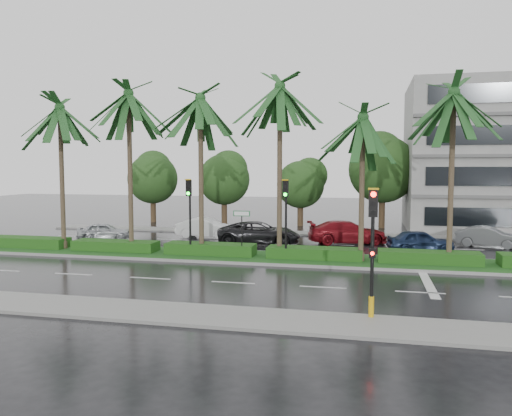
% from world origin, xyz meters
% --- Properties ---
extents(ground, '(120.00, 120.00, 0.00)m').
position_xyz_m(ground, '(0.00, 0.00, 0.00)').
color(ground, black).
rests_on(ground, ground).
extents(near_sidewalk, '(40.00, 2.40, 0.12)m').
position_xyz_m(near_sidewalk, '(0.00, -10.20, 0.06)').
color(near_sidewalk, slate).
rests_on(near_sidewalk, ground).
extents(far_sidewalk, '(40.00, 2.00, 0.12)m').
position_xyz_m(far_sidewalk, '(0.00, 12.00, 0.06)').
color(far_sidewalk, slate).
rests_on(far_sidewalk, ground).
extents(median, '(36.00, 4.00, 0.15)m').
position_xyz_m(median, '(0.00, 1.00, 0.08)').
color(median, gray).
rests_on(median, ground).
extents(hedge, '(35.20, 1.40, 0.60)m').
position_xyz_m(hedge, '(0.00, 1.00, 0.45)').
color(hedge, '#1A4513').
rests_on(hedge, median).
extents(lane_markings, '(34.00, 13.06, 0.01)m').
position_xyz_m(lane_markings, '(3.04, -0.43, 0.01)').
color(lane_markings, silver).
rests_on(lane_markings, ground).
extents(palm_row, '(26.30, 4.20, 10.26)m').
position_xyz_m(palm_row, '(-1.25, 1.02, 8.28)').
color(palm_row, '#423726').
rests_on(palm_row, median).
extents(signal_near, '(0.34, 0.45, 4.36)m').
position_xyz_m(signal_near, '(6.00, -9.39, 2.50)').
color(signal_near, black).
rests_on(signal_near, near_sidewalk).
extents(signal_median_left, '(0.34, 0.42, 4.36)m').
position_xyz_m(signal_median_left, '(-4.00, 0.30, 3.00)').
color(signal_median_left, black).
rests_on(signal_median_left, median).
extents(signal_median_right, '(0.34, 0.42, 4.36)m').
position_xyz_m(signal_median_right, '(1.50, 0.30, 3.00)').
color(signal_median_right, black).
rests_on(signal_median_right, median).
extents(street_sign, '(0.95, 0.09, 2.60)m').
position_xyz_m(street_sign, '(-1.00, 0.48, 2.12)').
color(street_sign, black).
rests_on(street_sign, median).
extents(bg_trees, '(32.88, 5.72, 8.26)m').
position_xyz_m(bg_trees, '(1.65, 17.59, 4.67)').
color(bg_trees, '#3D2F1C').
rests_on(bg_trees, ground).
extents(building, '(16.00, 10.00, 12.00)m').
position_xyz_m(building, '(17.00, 18.00, 6.00)').
color(building, gray).
rests_on(building, ground).
extents(car_silver, '(2.75, 3.98, 1.26)m').
position_xyz_m(car_silver, '(-12.46, 5.77, 0.63)').
color(car_silver, silver).
rests_on(car_silver, ground).
extents(car_white, '(1.69, 4.43, 1.44)m').
position_xyz_m(car_white, '(-5.76, 8.51, 0.72)').
color(car_white, silver).
rests_on(car_white, ground).
extents(car_darkgrey, '(3.36, 5.86, 1.54)m').
position_xyz_m(car_darkgrey, '(-1.26, 6.20, 0.77)').
color(car_darkgrey, black).
rests_on(car_darkgrey, ground).
extents(car_red, '(3.42, 5.68, 1.54)m').
position_xyz_m(car_red, '(4.50, 7.87, 0.77)').
color(car_red, maroon).
rests_on(car_red, ground).
extents(car_blue, '(2.32, 4.17, 1.34)m').
position_xyz_m(car_blue, '(9.00, 5.44, 0.67)').
color(car_blue, '#172546').
rests_on(car_blue, ground).
extents(car_grey, '(2.52, 4.23, 1.32)m').
position_xyz_m(car_grey, '(13.50, 8.39, 0.66)').
color(car_grey, '#5D5F62').
rests_on(car_grey, ground).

